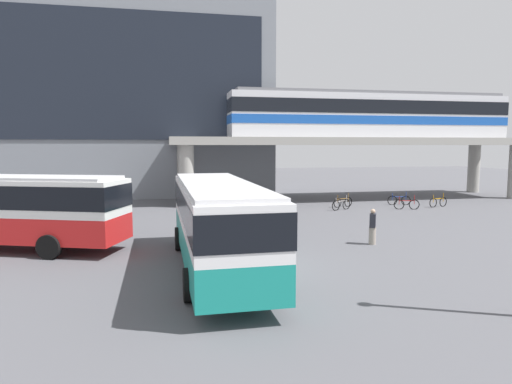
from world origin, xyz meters
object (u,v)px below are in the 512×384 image
Objects in this scene: bicycle_red at (407,204)px; bicycle_black at (261,205)px; bicycle_brown at (343,202)px; bicycle_orange at (438,202)px; train at (371,115)px; pedestrian_at_kerb at (373,228)px; bicycle_blue at (399,200)px; station_building at (127,95)px; bicycle_silver at (341,205)px; bus_secondary at (0,204)px; bus_main at (217,216)px.

bicycle_black is at bearing 170.42° from bicycle_red.
bicycle_red is 4.46m from bicycle_brown.
bicycle_red and bicycle_orange have the same top height.
train reaches higher than pedestrian_at_kerb.
train is 8.19m from bicycle_blue.
pedestrian_at_kerb is at bearing -126.66° from bicycle_red.
pedestrian_at_kerb is (-7.47, -10.03, 0.41)m from bicycle_red.
bicycle_black and bicycle_brown have the same top height.
bicycle_blue is (10.93, 0.57, 0.00)m from bicycle_black.
station_building reaches higher than pedestrian_at_kerb.
station_building is 28.74m from bicycle_orange.
bicycle_black is (9.88, -13.63, -8.89)m from station_building.
bicycle_blue is at bearing 73.32° from bicycle_red.
station_building is at bearing 136.38° from bicycle_silver.
train reaches higher than bicycle_red.
station_building is 24.55m from bus_secondary.
bicycle_brown is at bearing -131.61° from train.
bicycle_silver is (5.57, -1.09, 0.00)m from bicycle_black.
bicycle_blue is 4.68m from bicycle_brown.
bicycle_orange is (7.61, 0.06, 0.00)m from bicycle_silver.
bicycle_brown is at bearing 26.33° from bus_secondary.
bicycle_red is at bearing 53.34° from pedestrian_at_kerb.
bus_main is (-15.30, -19.85, -5.13)m from train.
pedestrian_at_kerb is (7.45, 2.90, -1.22)m from bus_main.
bus_main is 15.48m from bicycle_black.
bicycle_black is 13.23m from bicycle_orange.
bus_secondary is at bearing -153.67° from bicycle_brown.
bicycle_red is (14.92, 12.94, -1.63)m from bus_main.
bus_main is at bearing -127.06° from bicycle_silver.
train is at bearing 93.79° from bicycle_blue.
station_building is 14.85× the size of bicycle_orange.
bus_secondary is (-8.87, 5.14, 0.00)m from bus_main.
train reaches higher than bus_main.
bicycle_blue is at bearing 3.60° from bicycle_brown.
bicycle_silver is 0.93× the size of bicycle_blue.
bicycle_brown is at bearing 2.54° from bicycle_black.
bus_secondary is 28.10m from bicycle_orange.
bicycle_red is (20.12, -15.36, -8.89)m from station_building.
bicycle_red is at bearing 18.15° from bus_secondary.
bus_main is at bearing -30.08° from bus_secondary.
bicycle_red is at bearing 40.93° from bus_main.
train is at bearing 51.19° from bicycle_silver.
bus_main is at bearing -135.69° from bicycle_blue.
bicycle_silver is (19.12, 8.44, -1.63)m from bus_secondary.
station_building reaches higher than bicycle_black.
bicycle_blue is 1.05× the size of bicycle_brown.
bus_secondary is 6.85× the size of pedestrian_at_kerb.
pedestrian_at_kerb is (-8.16, -12.33, 0.41)m from bicycle_blue.
pedestrian_at_kerb is (12.65, -25.39, -8.48)m from station_building.
bicycle_brown is (-6.93, 1.31, 0.00)m from bicycle_orange.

